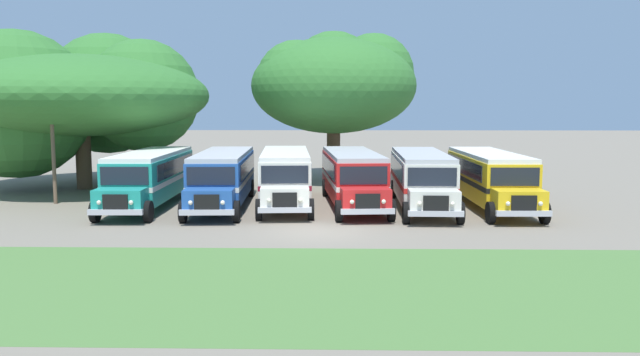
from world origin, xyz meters
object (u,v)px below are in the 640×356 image
Objects in this scene: parked_bus_slot_2 at (285,175)px; utility_pole at (52,133)px; parked_bus_slot_0 at (150,176)px; parked_bus_slot_3 at (353,175)px; parked_bus_slot_4 at (421,177)px; parked_bus_slot_5 at (490,177)px; parked_bus_slot_1 at (223,176)px; broad_shade_tree at (335,82)px; secondary_tree at (79,97)px.

parked_bus_slot_2 is 1.55× the size of utility_pole.
parked_bus_slot_2 is (7.06, 0.75, 0.00)m from parked_bus_slot_0.
parked_bus_slot_2 is at bearing -99.99° from parked_bus_slot_3.
parked_bus_slot_2 and parked_bus_slot_4 have the same top height.
parked_bus_slot_3 and parked_bus_slot_5 have the same top height.
parked_bus_slot_3 is at bearing 91.18° from parked_bus_slot_0.
broad_shade_tree reaches higher than parked_bus_slot_1.
secondary_tree is (-17.27, 7.08, 4.20)m from parked_bus_slot_3.
parked_bus_slot_0 is 3.83m from parked_bus_slot_1.
secondary_tree reaches higher than parked_bus_slot_1.
parked_bus_slot_4 is (14.21, -0.06, 0.00)m from parked_bus_slot_0.
broad_shade_tree is at bearing 138.81° from parked_bus_slot_0.
parked_bus_slot_3 is 19.13m from secondary_tree.
broad_shade_tree reaches higher than parked_bus_slot_2.
secondary_tree is 2.43× the size of utility_pole.
parked_bus_slot_3 is at bearing -93.85° from parked_bus_slot_5.
parked_bus_slot_0 is 1.00× the size of parked_bus_slot_1.
parked_bus_slot_0 is at bearing -90.67° from parked_bus_slot_5.
parked_bus_slot_5 is at bearing 82.27° from parked_bus_slot_2.
utility_pole reaches higher than parked_bus_slot_0.
broad_shade_tree reaches higher than utility_pole.
broad_shade_tree is 16.83m from secondary_tree.
utility_pole is (-14.99, -11.05, -3.09)m from broad_shade_tree.
parked_bus_slot_2 is 7.19m from parked_bus_slot_4.
broad_shade_tree is at bearing 179.82° from parked_bus_slot_3.
parked_bus_slot_1 is 13.95m from parked_bus_slot_5.
parked_bus_slot_0 is at bearing -92.75° from parked_bus_slot_3.
parked_bus_slot_0 is 1.53× the size of utility_pole.
parked_bus_slot_4 is 0.93× the size of broad_shade_tree.
parked_bus_slot_2 is at bearing -103.64° from broad_shade_tree.
parked_bus_slot_2 is 1.00× the size of parked_bus_slot_3.
parked_bus_slot_0 is at bearing -88.10° from parked_bus_slot_2.
parked_bus_slot_5 is at bearing -54.76° from broad_shade_tree.
parked_bus_slot_3 is (6.82, 0.40, 0.00)m from parked_bus_slot_1.
parked_bus_slot_1 is at bearing -35.56° from secondary_tree.
parked_bus_slot_3 is 1.01× the size of parked_bus_slot_5.
secondary_tree is (-10.46, 7.48, 4.20)m from parked_bus_slot_1.
parked_bus_slot_0 is 17.79m from parked_bus_slot_5.
parked_bus_slot_3 is (3.59, -0.30, 0.00)m from parked_bus_slot_2.
parked_bus_slot_0 is 0.99× the size of parked_bus_slot_2.
broad_shade_tree is (2.62, 10.80, 5.30)m from parked_bus_slot_2.
broad_shade_tree is (-4.52, 11.61, 5.30)m from parked_bus_slot_4.
parked_bus_slot_5 is 25.86m from secondary_tree.
parked_bus_slot_4 is (3.56, -0.50, 0.00)m from parked_bus_slot_3.
parked_bus_slot_5 is at bearing 93.61° from parked_bus_slot_4.
parked_bus_slot_4 is at bearing -68.71° from broad_shade_tree.
parked_bus_slot_0 and parked_bus_slot_2 have the same top height.
parked_bus_slot_2 is 12.57m from utility_pole.
utility_pole is at bearing -95.36° from parked_bus_slot_3.
parked_bus_slot_1 is 0.93× the size of broad_shade_tree.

